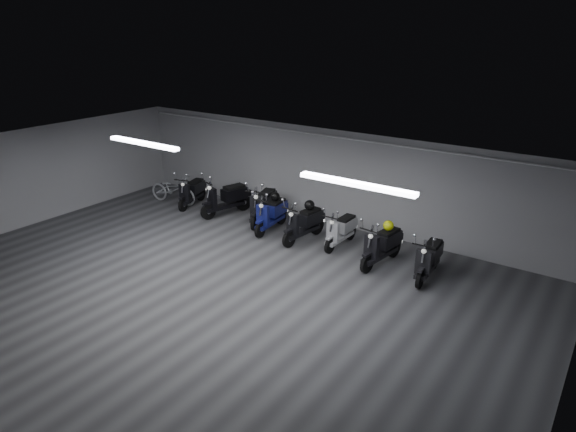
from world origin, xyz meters
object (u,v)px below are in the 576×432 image
Objects in this scene: helmet_0 at (388,226)px; scooter_4 at (271,209)px; scooter_6 at (341,225)px; scooter_9 at (429,253)px; scooter_3 at (263,200)px; helmet_2 at (310,205)px; scooter_5 at (304,218)px; bicycle at (173,187)px; scooter_0 at (191,187)px; scooter_8 at (382,239)px; helmet_1 at (275,196)px; scooter_1 at (226,193)px.

scooter_4 is at bearing -179.55° from helmet_0.
scooter_6 is 2.57m from scooter_9.
helmet_2 is at bearing -22.27° from scooter_3.
scooter_5 reaches higher than bicycle.
scooter_0 is at bearing -84.40° from bicycle.
scooter_6 is 1.41m from scooter_8.
scooter_0 is 4.54m from helmet_2.
helmet_1 is at bearing -94.39° from bicycle.
helmet_2 is at bearing 2.28° from scooter_4.
scooter_0 is 0.99× the size of scooter_9.
scooter_4 is 2.18m from scooter_6.
scooter_1 reaches higher than helmet_2.
scooter_3 is at bearing 177.50° from scooter_6.
scooter_5 is at bearing -164.95° from scooter_6.
helmet_1 is at bearing 176.27° from helmet_2.
helmet_1 is at bearing -27.49° from scooter_3.
scooter_5 is at bearing -30.32° from scooter_3.
scooter_4 is at bearing -175.67° from scooter_8.
scooter_6 is 0.91× the size of scooter_8.
scooter_4 is at bearing -84.26° from helmet_1.
scooter_8 is at bearing -97.88° from helmet_0.
scooter_9 is 4.77m from helmet_1.
scooter_5 is (1.15, -0.08, -0.00)m from scooter_4.
scooter_1 is at bearing 169.44° from scooter_3.
scooter_0 is 0.96× the size of scooter_5.
scooter_4 is 1.09× the size of scooter_6.
helmet_2 is at bearing 178.53° from scooter_8.
scooter_3 is 1.07× the size of scooter_8.
scooter_5 is 6.72× the size of helmet_1.
scooter_1 reaches higher than scooter_5.
scooter_5 is at bearing 10.86° from scooter_1.
scooter_6 reaches higher than helmet_0.
scooter_9 reaches higher than scooter_0.
scooter_0 is 5.98× the size of helmet_2.
scooter_1 is 1.89m from helmet_1.
scooter_4 is at bearing -171.98° from helmet_2.
scooter_3 is 1.12× the size of scooter_9.
helmet_0 is 3.58m from helmet_1.
scooter_0 is at bearing 166.77° from scooter_3.
scooter_9 reaches higher than helmet_0.
scooter_3 is at bearing 179.94° from scooter_8.
bicycle is 6.71× the size of helmet_0.
scooter_8 is at bearing -7.45° from helmet_1.
scooter_0 is 1.46m from scooter_1.
scooter_1 is at bearing -176.70° from scooter_8.
scooter_6 is at bearing 174.11° from helmet_0.
helmet_2 is (5.23, 0.12, 0.39)m from bicycle.
scooter_6 is 6.16× the size of helmet_1.
scooter_0 is 0.72m from bicycle.
scooter_9 is at bearing -6.45° from helmet_2.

